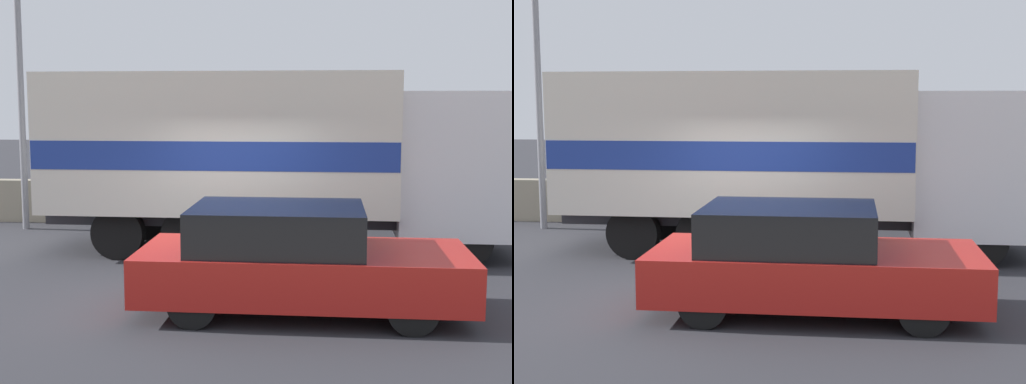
# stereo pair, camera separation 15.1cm
# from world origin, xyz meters

# --- Properties ---
(ground_plane) EXTENTS (80.00, 80.00, 0.00)m
(ground_plane) POSITION_xyz_m (0.00, 0.00, 0.00)
(ground_plane) COLOR #2D2D33
(stone_wall_backdrop) EXTENTS (60.00, 0.35, 0.95)m
(stone_wall_backdrop) POSITION_xyz_m (0.00, 5.82, 0.48)
(stone_wall_backdrop) COLOR gray
(stone_wall_backdrop) RESTS_ON ground_plane
(street_lamp) EXTENTS (0.56, 0.28, 6.54)m
(street_lamp) POSITION_xyz_m (-5.01, 4.86, 3.81)
(street_lamp) COLOR slate
(street_lamp) RESTS_ON ground_plane
(box_truck) EXTENTS (8.38, 2.55, 3.22)m
(box_truck) POSITION_xyz_m (0.37, 3.09, 1.84)
(box_truck) COLOR silver
(box_truck) RESTS_ON ground_plane
(car_hatchback) EXTENTS (4.22, 1.84, 1.39)m
(car_hatchback) POSITION_xyz_m (1.06, -0.68, 0.69)
(car_hatchback) COLOR #B21E19
(car_hatchback) RESTS_ON ground_plane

